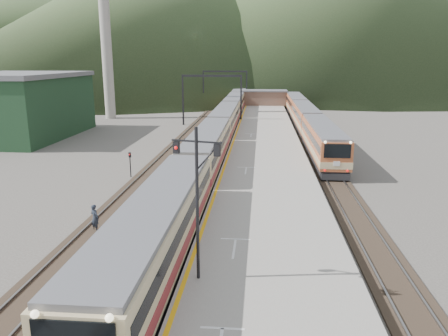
# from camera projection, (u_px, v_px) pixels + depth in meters

# --- Properties ---
(ground) EXTENTS (400.00, 400.00, 0.00)m
(ground) POSITION_uv_depth(u_px,v_px,m) (127.00, 334.00, 16.94)
(ground) COLOR #47423D
(ground) RESTS_ON ground
(track_main) EXTENTS (2.60, 200.00, 0.23)m
(track_main) POSITION_uv_depth(u_px,v_px,m) (221.00, 142.00, 55.58)
(track_main) COLOR black
(track_main) RESTS_ON ground
(track_far) EXTENTS (2.60, 200.00, 0.23)m
(track_far) POSITION_uv_depth(u_px,v_px,m) (182.00, 142.00, 56.00)
(track_far) COLOR black
(track_far) RESTS_ON ground
(track_second) EXTENTS (2.60, 200.00, 0.23)m
(track_second) POSITION_uv_depth(u_px,v_px,m) (312.00, 144.00, 54.64)
(track_second) COLOR black
(track_second) RESTS_ON ground
(platform) EXTENTS (8.00, 100.00, 1.00)m
(platform) POSITION_uv_depth(u_px,v_px,m) (265.00, 142.00, 53.08)
(platform) COLOR gray
(platform) RESTS_ON ground
(gantry_near) EXTENTS (9.55, 0.25, 8.00)m
(gantry_near) POSITION_uv_depth(u_px,v_px,m) (212.00, 90.00, 68.98)
(gantry_near) COLOR black
(gantry_near) RESTS_ON ground
(gantry_far) EXTENTS (9.55, 0.25, 8.00)m
(gantry_far) POSITION_uv_depth(u_px,v_px,m) (225.00, 82.00, 93.14)
(gantry_far) COLOR black
(gantry_far) RESTS_ON ground
(warehouse) EXTENTS (14.50, 20.50, 8.60)m
(warehouse) POSITION_uv_depth(u_px,v_px,m) (16.00, 105.00, 58.80)
(warehouse) COLOR #17331D
(warehouse) RESTS_ON ground
(smokestack) EXTENTS (1.80, 1.80, 30.00)m
(smokestack) POSITION_uv_depth(u_px,v_px,m) (105.00, 31.00, 75.04)
(smokestack) COLOR #9E998E
(smokestack) RESTS_ON ground
(station_shed) EXTENTS (9.40, 4.40, 3.10)m
(station_shed) POSITION_uv_depth(u_px,v_px,m) (264.00, 97.00, 91.24)
(station_shed) COLOR brown
(station_shed) RESTS_ON platform
(hill_a) EXTENTS (180.00, 180.00, 60.00)m
(hill_a) POSITION_uv_depth(u_px,v_px,m) (163.00, 14.00, 196.60)
(hill_a) COLOR #334925
(hill_a) RESTS_ON ground
(hill_b) EXTENTS (220.00, 220.00, 75.00)m
(hill_b) POSITION_uv_depth(u_px,v_px,m) (311.00, 5.00, 227.66)
(hill_b) COLOR #334925
(hill_b) RESTS_ON ground
(hill_d) EXTENTS (200.00, 200.00, 55.00)m
(hill_d) POSITION_uv_depth(u_px,v_px,m) (46.00, 28.00, 252.14)
(hill_d) COLOR #334925
(hill_d) RESTS_ON ground
(main_train) EXTENTS (2.95, 101.24, 3.60)m
(main_train) POSITION_uv_depth(u_px,v_px,m) (225.00, 120.00, 61.18)
(main_train) COLOR tan
(main_train) RESTS_ON track_main
(second_train) EXTENTS (2.73, 56.05, 3.33)m
(second_train) POSITION_uv_depth(u_px,v_px,m) (305.00, 118.00, 64.09)
(second_train) COLOR #B35931
(second_train) RESTS_ON track_second
(signal_mast) EXTENTS (2.15, 0.68, 6.71)m
(signal_mast) POSITION_uv_depth(u_px,v_px,m) (197.00, 189.00, 18.22)
(signal_mast) COLOR black
(signal_mast) RESTS_ON platform
(short_signal_a) EXTENTS (0.24, 0.19, 2.27)m
(short_signal_a) POSITION_uv_depth(u_px,v_px,m) (120.00, 237.00, 22.49)
(short_signal_a) COLOR black
(short_signal_a) RESTS_ON ground
(short_signal_b) EXTENTS (0.24, 0.19, 2.27)m
(short_signal_b) POSITION_uv_depth(u_px,v_px,m) (185.00, 146.00, 45.93)
(short_signal_b) COLOR black
(short_signal_b) RESTS_ON ground
(short_signal_c) EXTENTS (0.27, 0.24, 2.27)m
(short_signal_c) POSITION_uv_depth(u_px,v_px,m) (130.00, 161.00, 39.09)
(short_signal_c) COLOR black
(short_signal_c) RESTS_ON ground
(worker) EXTENTS (0.76, 0.69, 1.74)m
(worker) POSITION_uv_depth(u_px,v_px,m) (95.00, 218.00, 26.81)
(worker) COLOR #202733
(worker) RESTS_ON ground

